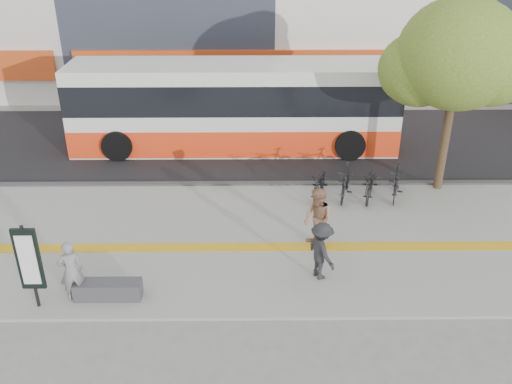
{
  "coord_description": "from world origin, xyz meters",
  "views": [
    {
      "loc": [
        0.87,
        -11.9,
        8.39
      ],
      "look_at": [
        1.0,
        2.0,
        1.3
      ],
      "focal_mm": 38.36,
      "sensor_mm": 36.0,
      "label": 1
    }
  ],
  "objects_px": {
    "street_tree": "(457,56)",
    "pedestrian_dark": "(321,251)",
    "pedestrian_tan": "(318,220)",
    "bench": "(108,290)",
    "seated_woman": "(71,271)",
    "bus": "(234,109)",
    "signboard": "(29,261)"
  },
  "relations": [
    {
      "from": "seated_woman",
      "to": "bus",
      "type": "bearing_deg",
      "value": -132.49
    },
    {
      "from": "signboard",
      "to": "seated_woman",
      "type": "bearing_deg",
      "value": 20.0
    },
    {
      "from": "pedestrian_dark",
      "to": "signboard",
      "type": "bearing_deg",
      "value": 73.13
    },
    {
      "from": "bench",
      "to": "bus",
      "type": "relative_size",
      "value": 0.13
    },
    {
      "from": "bus",
      "to": "pedestrian_dark",
      "type": "relative_size",
      "value": 8.02
    },
    {
      "from": "bench",
      "to": "seated_woman",
      "type": "relative_size",
      "value": 1.01
    },
    {
      "from": "bench",
      "to": "pedestrian_dark",
      "type": "height_order",
      "value": "pedestrian_dark"
    },
    {
      "from": "pedestrian_tan",
      "to": "signboard",
      "type": "bearing_deg",
      "value": -96.59
    },
    {
      "from": "pedestrian_dark",
      "to": "pedestrian_tan",
      "type": "bearing_deg",
      "value": -28.1
    },
    {
      "from": "seated_woman",
      "to": "bench",
      "type": "bearing_deg",
      "value": 158.92
    },
    {
      "from": "bench",
      "to": "street_tree",
      "type": "xyz_separation_m",
      "value": [
        9.78,
        6.02,
        4.21
      ]
    },
    {
      "from": "street_tree",
      "to": "pedestrian_dark",
      "type": "bearing_deg",
      "value": -131.18
    },
    {
      "from": "bench",
      "to": "signboard",
      "type": "bearing_deg",
      "value": -169.19
    },
    {
      "from": "street_tree",
      "to": "pedestrian_tan",
      "type": "bearing_deg",
      "value": -139.42
    },
    {
      "from": "signboard",
      "to": "street_tree",
      "type": "relative_size",
      "value": 0.35
    },
    {
      "from": "street_tree",
      "to": "pedestrian_dark",
      "type": "height_order",
      "value": "street_tree"
    },
    {
      "from": "bench",
      "to": "seated_woman",
      "type": "height_order",
      "value": "seated_woman"
    },
    {
      "from": "street_tree",
      "to": "seated_woman",
      "type": "xyz_separation_m",
      "value": [
        -10.58,
        -6.04,
        -3.64
      ]
    },
    {
      "from": "pedestrian_dark",
      "to": "bus",
      "type": "bearing_deg",
      "value": -10.99
    },
    {
      "from": "pedestrian_dark",
      "to": "street_tree",
      "type": "bearing_deg",
      "value": -67.3
    },
    {
      "from": "street_tree",
      "to": "bus",
      "type": "height_order",
      "value": "street_tree"
    },
    {
      "from": "pedestrian_dark",
      "to": "bench",
      "type": "bearing_deg",
      "value": 72.65
    },
    {
      "from": "signboard",
      "to": "pedestrian_dark",
      "type": "height_order",
      "value": "signboard"
    },
    {
      "from": "signboard",
      "to": "bus",
      "type": "height_order",
      "value": "bus"
    },
    {
      "from": "signboard",
      "to": "street_tree",
      "type": "xyz_separation_m",
      "value": [
        11.38,
        6.33,
        3.15
      ]
    },
    {
      "from": "bench",
      "to": "pedestrian_tan",
      "type": "height_order",
      "value": "pedestrian_tan"
    },
    {
      "from": "bench",
      "to": "pedestrian_tan",
      "type": "bearing_deg",
      "value": 22.25
    },
    {
      "from": "signboard",
      "to": "pedestrian_tan",
      "type": "bearing_deg",
      "value": 19.71
    },
    {
      "from": "bench",
      "to": "pedestrian_dark",
      "type": "relative_size",
      "value": 1.02
    },
    {
      "from": "bench",
      "to": "street_tree",
      "type": "relative_size",
      "value": 0.25
    },
    {
      "from": "seated_woman",
      "to": "pedestrian_tan",
      "type": "relative_size",
      "value": 0.88
    },
    {
      "from": "signboard",
      "to": "street_tree",
      "type": "distance_m",
      "value": 13.4
    }
  ]
}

